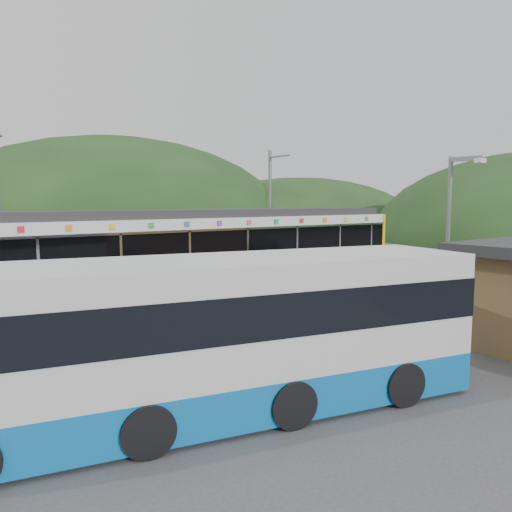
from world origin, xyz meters
TOP-DOWN VIEW (x-y plane):
  - ground at (0.00, 0.00)m, footprint 120.00×120.00m
  - hills at (6.19, 5.29)m, footprint 146.00×149.00m
  - platform at (0.00, 3.30)m, footprint 26.00×3.20m
  - yellow_line at (0.00, 2.00)m, footprint 26.00×0.10m
  - train at (1.98, 6.00)m, footprint 20.44×3.01m
  - catenary_mast_east at (7.00, 8.56)m, footprint 0.18×1.80m
  - bus at (-6.03, -5.79)m, footprint 11.42×5.05m
  - lamp_post at (1.85, -6.03)m, footprint 0.36×0.97m

SIDE VIEW (x-z plane):
  - ground at x=0.00m, z-range 0.00..0.00m
  - hills at x=6.19m, z-range -13.00..13.00m
  - platform at x=0.00m, z-range 0.00..0.30m
  - yellow_line at x=0.00m, z-range 0.30..0.31m
  - bus at x=-6.03m, z-range -0.05..2.98m
  - train at x=1.98m, z-range 0.19..3.93m
  - lamp_post at x=1.85m, z-range 0.54..5.89m
  - catenary_mast_east at x=7.00m, z-range 0.15..7.15m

